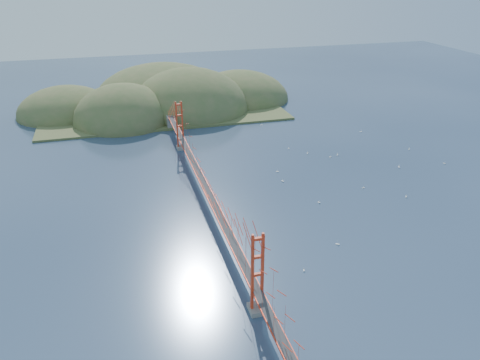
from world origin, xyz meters
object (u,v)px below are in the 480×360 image
object	(u,v)px
bridge	(206,171)
sailboat_2	(364,187)
sailboat_1	(277,171)
sailboat_0	(319,202)

from	to	relation	value
bridge	sailboat_2	size ratio (longest dim) A/B	153.48
sailboat_2	sailboat_1	size ratio (longest dim) A/B	0.85
bridge	sailboat_1	bearing A→B (deg)	31.10
sailboat_1	sailboat_2	bearing A→B (deg)	-41.30
sailboat_1	bridge	bearing A→B (deg)	-148.90
sailboat_0	sailboat_1	bearing A→B (deg)	99.76
bridge	sailboat_1	distance (m)	21.78
bridge	sailboat_1	world-z (taller)	bridge
sailboat_2	sailboat_1	world-z (taller)	sailboat_1
sailboat_2	bridge	bearing A→B (deg)	177.29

